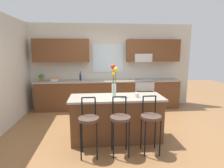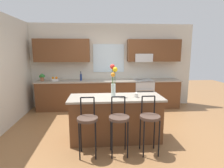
% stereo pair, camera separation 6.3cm
% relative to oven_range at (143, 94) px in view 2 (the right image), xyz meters
% --- Properties ---
extents(ground_plane, '(14.00, 14.00, 0.00)m').
position_rel_oven_range_xyz_m(ground_plane, '(-1.10, -1.68, -0.46)').
color(ground_plane, olive).
extents(wall_left, '(0.12, 4.60, 2.70)m').
position_rel_oven_range_xyz_m(wall_left, '(-3.66, -1.38, 0.89)').
color(wall_left, beige).
rests_on(wall_left, ground).
extents(back_wall_assembly, '(5.60, 0.50, 2.70)m').
position_rel_oven_range_xyz_m(back_wall_assembly, '(-1.08, 0.31, 1.05)').
color(back_wall_assembly, beige).
rests_on(back_wall_assembly, ground).
extents(counter_run, '(4.56, 0.64, 0.92)m').
position_rel_oven_range_xyz_m(counter_run, '(-1.10, 0.02, 0.01)').
color(counter_run, brown).
rests_on(counter_run, ground).
extents(sink_faucet, '(0.02, 0.13, 0.23)m').
position_rel_oven_range_xyz_m(sink_faucet, '(-0.91, 0.17, 0.60)').
color(sink_faucet, '#B7BABC').
rests_on(sink_faucet, counter_run).
extents(oven_range, '(0.60, 0.64, 0.92)m').
position_rel_oven_range_xyz_m(oven_range, '(0.00, 0.00, 0.00)').
color(oven_range, '#B7BABC').
rests_on(oven_range, ground).
extents(kitchen_island, '(1.90, 0.71, 0.92)m').
position_rel_oven_range_xyz_m(kitchen_island, '(-1.10, -2.14, 0.00)').
color(kitchen_island, brown).
rests_on(kitchen_island, ground).
extents(bar_stool_near, '(0.36, 0.36, 1.04)m').
position_rel_oven_range_xyz_m(bar_stool_near, '(-1.65, -2.71, 0.18)').
color(bar_stool_near, black).
rests_on(bar_stool_near, ground).
extents(bar_stool_middle, '(0.36, 0.36, 1.04)m').
position_rel_oven_range_xyz_m(bar_stool_middle, '(-1.10, -2.71, 0.18)').
color(bar_stool_middle, black).
rests_on(bar_stool_middle, ground).
extents(bar_stool_far, '(0.36, 0.36, 1.04)m').
position_rel_oven_range_xyz_m(bar_stool_far, '(-0.55, -2.71, 0.18)').
color(bar_stool_far, black).
rests_on(bar_stool_far, ground).
extents(flower_vase, '(0.15, 0.16, 0.66)m').
position_rel_oven_range_xyz_m(flower_vase, '(-1.15, -2.10, 0.82)').
color(flower_vase, silver).
rests_on(flower_vase, kitchen_island).
extents(mug_ceramic, '(0.08, 0.08, 0.09)m').
position_rel_oven_range_xyz_m(mug_ceramic, '(-0.70, -2.22, 0.51)').
color(mug_ceramic, silver).
rests_on(mug_ceramic, kitchen_island).
extents(fruit_bowl_oranges, '(0.24, 0.24, 0.13)m').
position_rel_oven_range_xyz_m(fruit_bowl_oranges, '(-2.80, 0.02, 0.50)').
color(fruit_bowl_oranges, silver).
rests_on(fruit_bowl_oranges, counter_run).
extents(bottle_olive_oil, '(0.06, 0.06, 0.29)m').
position_rel_oven_range_xyz_m(bottle_olive_oil, '(-1.99, 0.02, 0.57)').
color(bottle_olive_oil, navy).
rests_on(bottle_olive_oil, counter_run).
extents(potted_plant_small, '(0.18, 0.12, 0.23)m').
position_rel_oven_range_xyz_m(potted_plant_small, '(-3.18, 0.03, 0.59)').
color(potted_plant_small, '#9E5B3D').
rests_on(potted_plant_small, counter_run).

